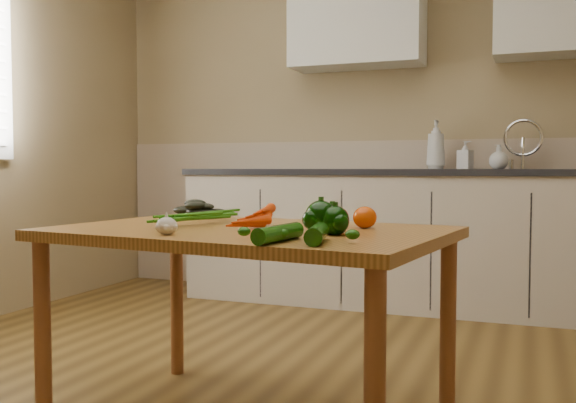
% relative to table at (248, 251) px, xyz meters
% --- Properties ---
extents(room, '(4.04, 5.04, 2.64)m').
position_rel_table_xyz_m(room, '(-0.14, 0.18, 0.62)').
color(room, brown).
rests_on(room, ground).
extents(counter_run, '(2.84, 0.64, 1.14)m').
position_rel_table_xyz_m(counter_run, '(0.08, 2.20, -0.17)').
color(counter_run, beige).
rests_on(counter_run, ground).
extents(upper_cabinets, '(2.15, 0.35, 0.70)m').
position_rel_table_xyz_m(upper_cabinets, '(0.38, 2.33, 1.33)').
color(upper_cabinets, silver).
rests_on(upper_cabinets, room).
extents(table, '(1.40, 1.00, 0.70)m').
position_rel_table_xyz_m(table, '(0.00, 0.00, 0.00)').
color(table, '#AB7031').
rests_on(table, ground).
extents(soap_bottle_a, '(0.13, 0.13, 0.32)m').
position_rel_table_xyz_m(soap_bottle_a, '(0.30, 2.35, 0.44)').
color(soap_bottle_a, silver).
rests_on(soap_bottle_a, counter_run).
extents(soap_bottle_b, '(0.11, 0.10, 0.18)m').
position_rel_table_xyz_m(soap_bottle_b, '(0.50, 2.25, 0.37)').
color(soap_bottle_b, silver).
rests_on(soap_bottle_b, counter_run).
extents(soap_bottle_c, '(0.17, 0.17, 0.15)m').
position_rel_table_xyz_m(soap_bottle_c, '(0.70, 2.28, 0.35)').
color(soap_bottle_c, silver).
rests_on(soap_bottle_c, counter_run).
extents(carrot_bunch, '(0.26, 0.22, 0.07)m').
position_rel_table_xyz_m(carrot_bunch, '(-0.06, 0.04, 0.11)').
color(carrot_bunch, '#E23E05').
rests_on(carrot_bunch, table).
extents(leafy_greens, '(0.19, 0.17, 0.09)m').
position_rel_table_xyz_m(leafy_greens, '(-0.38, 0.34, 0.12)').
color(leafy_greens, black).
rests_on(leafy_greens, table).
extents(garlic_bulb, '(0.06, 0.06, 0.06)m').
position_rel_table_xyz_m(garlic_bulb, '(-0.14, -0.29, 0.11)').
color(garlic_bulb, silver).
rests_on(garlic_bulb, table).
extents(pepper_a, '(0.10, 0.10, 0.10)m').
position_rel_table_xyz_m(pepper_a, '(0.29, -0.10, 0.13)').
color(pepper_a, black).
rests_on(pepper_a, table).
extents(pepper_b, '(0.09, 0.09, 0.09)m').
position_rel_table_xyz_m(pepper_b, '(0.31, -0.04, 0.12)').
color(pepper_b, black).
rests_on(pepper_b, table).
extents(pepper_c, '(0.09, 0.09, 0.09)m').
position_rel_table_xyz_m(pepper_c, '(0.34, -0.11, 0.12)').
color(pepper_c, black).
rests_on(pepper_c, table).
extents(tomato_a, '(0.07, 0.07, 0.06)m').
position_rel_table_xyz_m(tomato_a, '(0.22, 0.15, 0.11)').
color(tomato_a, '#860702').
rests_on(tomato_a, table).
extents(tomato_b, '(0.08, 0.08, 0.07)m').
position_rel_table_xyz_m(tomato_b, '(0.28, 0.14, 0.11)').
color(tomato_b, '#D64505').
rests_on(tomato_b, table).
extents(tomato_c, '(0.08, 0.08, 0.08)m').
position_rel_table_xyz_m(tomato_c, '(0.38, 0.13, 0.12)').
color(tomato_c, '#D64505').
rests_on(tomato_c, table).
extents(zucchini_a, '(0.09, 0.20, 0.05)m').
position_rel_table_xyz_m(zucchini_a, '(0.36, -0.33, 0.10)').
color(zucchini_a, '#124407').
rests_on(zucchini_a, table).
extents(zucchini_b, '(0.08, 0.23, 0.05)m').
position_rel_table_xyz_m(zucchini_b, '(0.25, -0.34, 0.10)').
color(zucchini_b, '#124407').
rests_on(zucchini_b, table).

